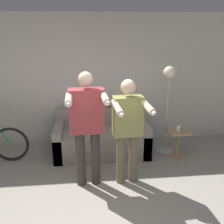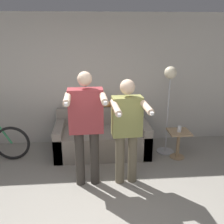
{
  "view_description": "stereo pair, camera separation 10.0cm",
  "coord_description": "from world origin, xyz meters",
  "px_view_note": "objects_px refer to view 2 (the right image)",
  "views": [
    {
      "loc": [
        -0.19,
        -2.57,
        2.33
      ],
      "look_at": [
        0.25,
        1.52,
        0.99
      ],
      "focal_mm": 42.0,
      "sensor_mm": 36.0,
      "label": 1
    },
    {
      "loc": [
        -0.09,
        -2.58,
        2.33
      ],
      "look_at": [
        0.25,
        1.52,
        0.99
      ],
      "focal_mm": 42.0,
      "sensor_mm": 36.0,
      "label": 2
    }
  ],
  "objects_px": {
    "couch": "(102,139)",
    "floor_lamp": "(169,89)",
    "person_left": "(86,122)",
    "cup": "(179,129)",
    "side_table": "(178,139)",
    "person_right": "(127,126)",
    "cat": "(118,103)"
  },
  "relations": [
    {
      "from": "couch",
      "to": "cat",
      "type": "height_order",
      "value": "cat"
    },
    {
      "from": "couch",
      "to": "floor_lamp",
      "type": "distance_m",
      "value": 1.57
    },
    {
      "from": "person_right",
      "to": "cat",
      "type": "distance_m",
      "value": 1.45
    },
    {
      "from": "cat",
      "to": "cup",
      "type": "relative_size",
      "value": 5.11
    },
    {
      "from": "floor_lamp",
      "to": "cup",
      "type": "height_order",
      "value": "floor_lamp"
    },
    {
      "from": "couch",
      "to": "side_table",
      "type": "bearing_deg",
      "value": -14.21
    },
    {
      "from": "couch",
      "to": "person_right",
      "type": "relative_size",
      "value": 1.08
    },
    {
      "from": "floor_lamp",
      "to": "person_left",
      "type": "bearing_deg",
      "value": -147.09
    },
    {
      "from": "couch",
      "to": "person_left",
      "type": "xyz_separation_m",
      "value": [
        -0.28,
        -1.08,
        0.75
      ]
    },
    {
      "from": "floor_lamp",
      "to": "cup",
      "type": "distance_m",
      "value": 0.74
    },
    {
      "from": "floor_lamp",
      "to": "person_right",
      "type": "bearing_deg",
      "value": -132.89
    },
    {
      "from": "couch",
      "to": "person_right",
      "type": "distance_m",
      "value": 1.32
    },
    {
      "from": "person_right",
      "to": "cat",
      "type": "height_order",
      "value": "person_right"
    },
    {
      "from": "couch",
      "to": "person_left",
      "type": "height_order",
      "value": "person_left"
    },
    {
      "from": "couch",
      "to": "floor_lamp",
      "type": "relative_size",
      "value": 1.06
    },
    {
      "from": "couch",
      "to": "floor_lamp",
      "type": "height_order",
      "value": "floor_lamp"
    },
    {
      "from": "person_left",
      "to": "person_right",
      "type": "bearing_deg",
      "value": -1.89
    },
    {
      "from": "couch",
      "to": "side_table",
      "type": "height_order",
      "value": "couch"
    },
    {
      "from": "side_table",
      "to": "couch",
      "type": "bearing_deg",
      "value": 165.79
    },
    {
      "from": "person_right",
      "to": "floor_lamp",
      "type": "xyz_separation_m",
      "value": [
        0.91,
        0.98,
        0.31
      ]
    },
    {
      "from": "person_left",
      "to": "side_table",
      "type": "distance_m",
      "value": 1.93
    },
    {
      "from": "couch",
      "to": "cat",
      "type": "relative_size",
      "value": 3.22
    },
    {
      "from": "cup",
      "to": "couch",
      "type": "bearing_deg",
      "value": 164.6
    },
    {
      "from": "couch",
      "to": "floor_lamp",
      "type": "bearing_deg",
      "value": -5.23
    },
    {
      "from": "couch",
      "to": "side_table",
      "type": "relative_size",
      "value": 3.35
    },
    {
      "from": "side_table",
      "to": "person_right",
      "type": "bearing_deg",
      "value": -145.41
    },
    {
      "from": "side_table",
      "to": "floor_lamp",
      "type": "bearing_deg",
      "value": 123.94
    },
    {
      "from": "cat",
      "to": "cup",
      "type": "height_order",
      "value": "cat"
    },
    {
      "from": "cat",
      "to": "side_table",
      "type": "height_order",
      "value": "cat"
    },
    {
      "from": "floor_lamp",
      "to": "side_table",
      "type": "bearing_deg",
      "value": -56.06
    },
    {
      "from": "floor_lamp",
      "to": "cup",
      "type": "bearing_deg",
      "value": -60.66
    },
    {
      "from": "floor_lamp",
      "to": "side_table",
      "type": "distance_m",
      "value": 0.93
    }
  ]
}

